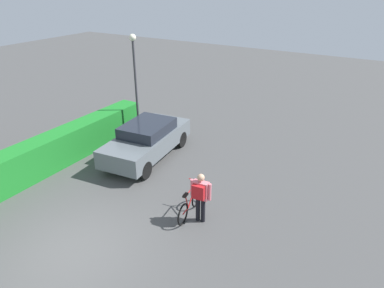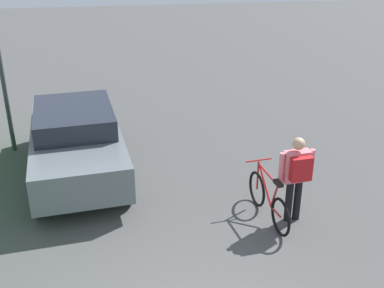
% 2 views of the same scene
% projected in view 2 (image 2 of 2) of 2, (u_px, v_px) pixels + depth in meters
% --- Properties ---
extents(parked_car_near, '(4.44, 2.20, 1.45)m').
position_uv_depth(parked_car_near, '(76.00, 139.00, 9.91)').
color(parked_car_near, slate).
rests_on(parked_car_near, ground).
extents(bicycle, '(1.66, 0.50, 0.95)m').
position_uv_depth(bicycle, '(268.00, 200.00, 8.45)').
color(bicycle, black).
rests_on(bicycle, ground).
extents(person_rider, '(0.38, 0.65, 1.59)m').
position_uv_depth(person_rider, '(297.00, 173.00, 8.15)').
color(person_rider, black).
rests_on(person_rider, ground).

